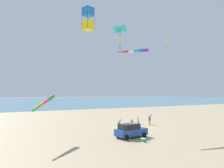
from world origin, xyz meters
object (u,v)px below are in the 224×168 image
object	(u,v)px
parked_car	(131,130)
person_bystander_far	(119,124)
kite_windsock_orange_high_right	(47,101)
kite_windsock_yellow_midlevel	(137,51)
person_child_grey_jacket	(138,120)
kite_box_magenta_far_left	(88,19)
cooler_box	(143,140)
person_child_green_jacket	(132,123)
kite_delta_striped_overhead	(166,42)
person_adult_flyer	(150,119)
kite_delta_small_distant	(120,30)

from	to	relation	value
parked_car	person_bystander_far	world-z (taller)	parked_car
kite_windsock_orange_high_right	kite_windsock_yellow_midlevel	bearing A→B (deg)	91.19
person_bystander_far	kite_windsock_yellow_midlevel	bearing A→B (deg)	26.74
person_child_grey_jacket	kite_box_magenta_far_left	bearing A→B (deg)	-48.22
cooler_box	person_child_green_jacket	xyz separation A→B (m)	(-9.36, 4.97, 0.57)
kite_delta_striped_overhead	kite_windsock_orange_high_right	bearing A→B (deg)	-109.54
cooler_box	kite_box_magenta_far_left	world-z (taller)	kite_box_magenta_far_left
person_adult_flyer	kite_delta_small_distant	xyz separation A→B (m)	(15.64, -16.29, 10.40)
kite_delta_striped_overhead	kite_windsock_orange_high_right	world-z (taller)	kite_delta_striped_overhead
person_child_grey_jacket	kite_delta_striped_overhead	world-z (taller)	kite_delta_striped_overhead
cooler_box	kite_delta_striped_overhead	distance (m)	13.01
kite_windsock_yellow_midlevel	kite_delta_small_distant	world-z (taller)	kite_windsock_yellow_midlevel
kite_delta_striped_overhead	person_child_green_jacket	bearing A→B (deg)	174.23
person_child_grey_jacket	kite_box_magenta_far_left	xyz separation A→B (m)	(15.39, -17.23, 11.96)
kite_delta_striped_overhead	kite_windsock_yellow_midlevel	bearing A→B (deg)	-171.37
person_child_green_jacket	kite_delta_small_distant	bearing A→B (deg)	-38.52
person_child_grey_jacket	person_bystander_far	size ratio (longest dim) A/B	0.76
person_bystander_far	kite_delta_small_distant	xyz separation A→B (m)	(13.36, -8.26, 10.51)
kite_delta_striped_overhead	kite_box_magenta_far_left	world-z (taller)	kite_box_magenta_far_left
cooler_box	person_child_grey_jacket	size ratio (longest dim) A/B	0.48
kite_windsock_yellow_midlevel	kite_box_magenta_far_left	distance (m)	14.53
person_child_grey_jacket	kite_delta_striped_overhead	size ratio (longest dim) A/B	0.10
kite_delta_striped_overhead	parked_car	bearing A→B (deg)	-124.47
kite_box_magenta_far_left	parked_car	bearing A→B (deg)	123.45
person_bystander_far	kite_delta_small_distant	world-z (taller)	kite_delta_small_distant
person_child_grey_jacket	kite_windsock_yellow_midlevel	xyz separation A→B (m)	(6.98, -5.39, 11.57)
person_child_green_jacket	kite_delta_small_distant	distance (m)	21.26
parked_car	person_adult_flyer	world-z (taller)	person_adult_flyer
person_child_green_jacket	kite_delta_small_distant	xyz separation A→B (m)	(14.39, -11.45, 10.66)
cooler_box	kite_windsock_yellow_midlevel	size ratio (longest dim) A/B	0.05
kite_delta_striped_overhead	kite_delta_small_distant	distance (m)	11.76
person_adult_flyer	kite_box_magenta_far_left	xyz separation A→B (m)	(13.55, -18.42, 11.63)
person_adult_flyer	kite_delta_striped_overhead	size ratio (longest dim) A/B	0.15
kite_windsock_orange_high_right	kite_box_magenta_far_left	xyz separation A→B (m)	(8.13, 1.68, 7.71)
kite_delta_striped_overhead	kite_delta_small_distant	world-z (taller)	kite_delta_striped_overhead
kite_box_magenta_far_left	person_child_green_jacket	bearing A→B (deg)	132.18
kite_box_magenta_far_left	cooler_box	bearing A→B (deg)	108.90
person_child_grey_jacket	kite_box_magenta_far_left	size ratio (longest dim) A/B	0.10
kite_windsock_yellow_midlevel	kite_delta_small_distant	xyz separation A→B (m)	(10.49, -9.71, -0.84)
person_adult_flyer	person_child_green_jacket	size ratio (longest dim) A/B	1.33
person_bystander_far	person_child_green_jacket	bearing A→B (deg)	107.95
person_adult_flyer	cooler_box	bearing A→B (deg)	-42.75
person_adult_flyer	person_bystander_far	xyz separation A→B (m)	(2.28, -8.03, -0.10)
person_bystander_far	kite_windsock_orange_high_right	size ratio (longest dim) A/B	0.11
person_bystander_far	kite_windsock_yellow_midlevel	distance (m)	11.79
parked_car	person_adult_flyer	bearing A→B (deg)	128.77
person_adult_flyer	kite_delta_striped_overhead	distance (m)	16.64
person_bystander_far	kite_delta_striped_overhead	distance (m)	14.44
parked_car	kite_box_magenta_far_left	distance (m)	15.69
parked_car	kite_windsock_yellow_midlevel	distance (m)	12.05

